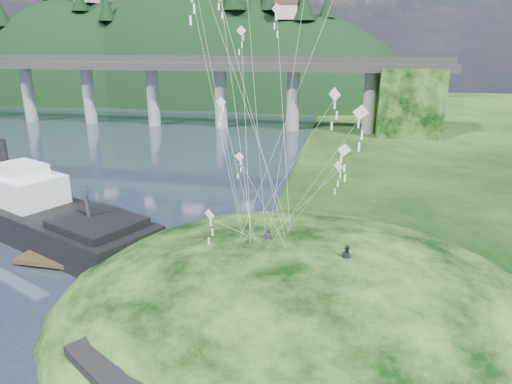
# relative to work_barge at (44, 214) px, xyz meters

# --- Properties ---
(ground) EXTENTS (320.00, 320.00, 0.00)m
(ground) POSITION_rel_work_barge_xyz_m (17.16, -9.93, -2.17)
(ground) COLOR black
(ground) RESTS_ON ground
(grass_hill) EXTENTS (36.00, 32.00, 13.00)m
(grass_hill) POSITION_rel_work_barge_xyz_m (25.16, -7.93, -3.67)
(grass_hill) COLOR black
(grass_hill) RESTS_ON ground
(bridge) EXTENTS (160.00, 11.00, 15.00)m
(bridge) POSITION_rel_work_barge_xyz_m (-9.30, 60.13, 7.54)
(bridge) COLOR #2D2B2B
(bridge) RESTS_ON ground
(far_ridge) EXTENTS (153.00, 70.00, 94.50)m
(far_ridge) POSITION_rel_work_barge_xyz_m (-26.42, 112.24, -9.60)
(far_ridge) COLOR black
(far_ridge) RESTS_ON ground
(work_barge) EXTENTS (25.32, 16.24, 8.65)m
(work_barge) POSITION_rel_work_barge_xyz_m (0.00, 0.00, 0.00)
(work_barge) COLOR black
(work_barge) RESTS_ON ground
(wooden_dock) EXTENTS (15.15, 2.72, 1.08)m
(wooden_dock) POSITION_rel_work_barge_xyz_m (8.94, -5.28, -1.69)
(wooden_dock) COLOR #352715
(wooden_dock) RESTS_ON ground
(kite_flyers) EXTENTS (6.00, 2.40, 1.61)m
(kite_flyers) POSITION_rel_work_barge_xyz_m (26.44, -8.76, 3.53)
(kite_flyers) COLOR #282A36
(kite_flyers) RESTS_ON ground
(kite_swarm) EXTENTS (11.25, 14.27, 21.00)m
(kite_swarm) POSITION_rel_work_barge_xyz_m (21.80, -6.70, 15.70)
(kite_swarm) COLOR white
(kite_swarm) RESTS_ON ground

